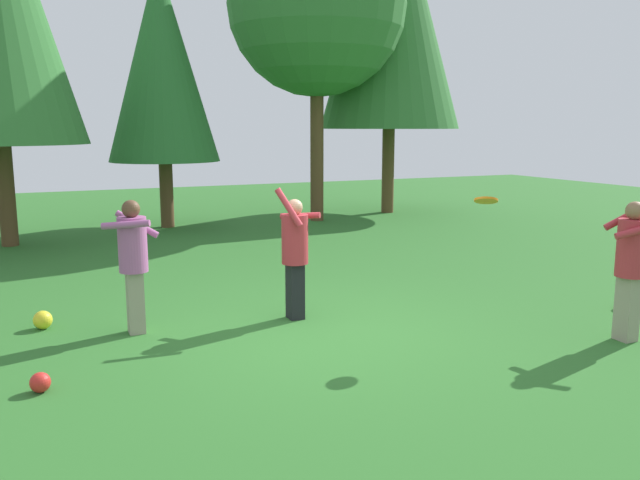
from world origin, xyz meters
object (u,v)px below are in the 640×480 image
Objects in this scene: person_thrower at (295,248)px; person_bystander at (133,255)px; frisbee at (486,200)px; ball_orange at (625,302)px; person_catcher at (631,259)px; ball_yellow at (43,320)px; tree_right at (317,6)px; ball_red at (40,382)px; tree_center at (161,62)px; tree_far_right at (391,1)px.

person_thrower is 1.99m from person_bystander.
person_bystander is at bearing -143.48° from person_thrower.
frisbee is 3.00m from ball_orange.
person_catcher is 7.12× the size of ball_yellow.
person_bystander is 0.21× the size of tree_right.
ball_red is at bearing 175.51° from frisbee.
person_catcher is at bearing 6.36° from person_thrower.
tree_right is (0.75, 10.53, 4.49)m from person_catcher.
tree_center is at bearing 132.96° from person_thrower.
tree_far_right is (2.20, 10.25, 5.79)m from ball_orange.
tree_center reaches higher than person_bystander.
person_thrower is 9.11m from tree_center.
person_thrower is 1.06× the size of person_bystander.
frisbee is 1.93× the size of ball_red.
ball_red is at bearing 178.34° from ball_orange.
ball_orange is at bearing -1.66° from ball_red.
ball_yellow is 7.65m from ball_orange.
tree_center reaches higher than frisbee.
frisbee is 0.05× the size of tree_right.
ball_red is at bearing -126.87° from tree_right.
tree_right is at bearing 107.58° from person_thrower.
person_bystander reaches higher than ball_yellow.
person_thrower is at bearing -8.98° from person_catcher.
frisbee reaches higher than ball_yellow.
ball_yellow is at bearing -152.51° from person_thrower.
ball_red is (-7.37, 0.21, -0.00)m from ball_orange.
ball_red is 0.03× the size of tree_center.
ball_orange is 11.55m from tree_center.
tree_right is at bearing -6.76° from tree_center.
tree_far_right reaches higher than person_bystander.
ball_orange is at bearing -102.11° from tree_far_right.
frisbee is at bearing -4.49° from ball_red.
person_thrower is at bearing -126.37° from tree_far_right.
tree_far_right is (9.57, 10.04, 5.79)m from ball_red.
tree_center is 0.82× the size of tree_right.
tree_far_right is (3.30, 11.20, 4.92)m from person_catcher.
person_thrower is at bearing 161.23° from ball_orange.
person_catcher is at bearing -139.12° from ball_orange.
person_thrower is 7.51× the size of ball_yellow.
frisbee is 12.22m from tree_far_right.
tree_center is at bearing 72.18° from ball_red.
tree_center reaches higher than person_catcher.
person_bystander is 0.25× the size of tree_center.
person_thrower is 2.46m from frisbee.
ball_yellow reaches higher than ball_red.
ball_red is 12.87m from tree_right.
ball_orange is at bearing -111.05° from person_catcher.
person_thrower is 3.99m from person_catcher.
person_thrower is 0.27× the size of tree_center.
tree_right is (2.22, 9.74, 3.83)m from frisbee.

